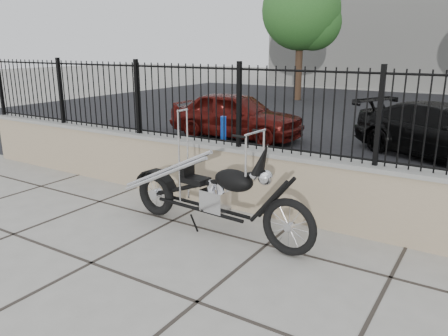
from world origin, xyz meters
TOP-DOWN VIEW (x-y plane):
  - ground_plane at (0.00, 0.00)m, footprint 90.00×90.00m
  - parking_lot at (0.00, 12.50)m, footprint 30.00×30.00m
  - retaining_wall at (0.00, 2.50)m, footprint 14.00×0.36m
  - iron_fence at (0.00, 2.50)m, footprint 14.00×0.08m
  - chopper_motorcycle at (-0.81, 1.48)m, footprint 2.77×0.69m
  - car_red at (-3.75, 7.07)m, footprint 3.70×1.53m
  - car_black at (1.34, 7.49)m, footprint 4.50×3.32m
  - bollard_a at (-2.61, 4.63)m, footprint 0.14×0.14m
  - tree_left at (-5.84, 16.24)m, footprint 3.49×3.49m

SIDE VIEW (x-z plane):
  - ground_plane at x=0.00m, z-range 0.00..0.00m
  - parking_lot at x=0.00m, z-range 0.00..0.00m
  - retaining_wall at x=0.00m, z-range 0.00..0.96m
  - bollard_a at x=-2.61m, z-range 0.00..1.01m
  - car_black at x=1.34m, z-range 0.00..1.21m
  - car_red at x=-3.75m, z-range 0.00..1.25m
  - chopper_motorcycle at x=-0.81m, z-range 0.00..1.64m
  - iron_fence at x=0.00m, z-range 0.96..2.16m
  - tree_left at x=-5.84m, z-range 1.18..7.06m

